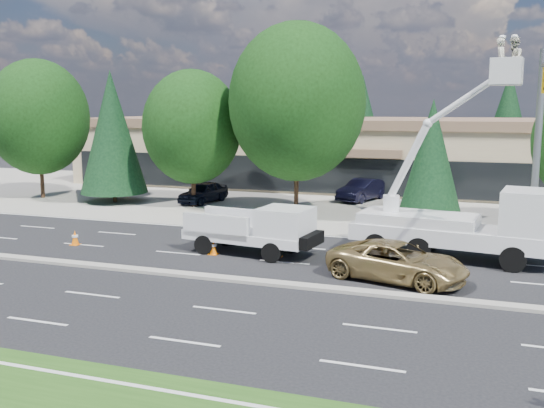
% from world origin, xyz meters
% --- Properties ---
extents(ground, '(140.00, 140.00, 0.00)m').
position_xyz_m(ground, '(0.00, 0.00, 0.00)').
color(ground, black).
rests_on(ground, ground).
extents(concrete_apron, '(140.00, 22.00, 0.01)m').
position_xyz_m(concrete_apron, '(0.00, 20.00, 0.01)').
color(concrete_apron, '#9A968C').
rests_on(concrete_apron, ground).
extents(road_median, '(120.00, 0.55, 0.12)m').
position_xyz_m(road_median, '(0.00, 0.00, 0.06)').
color(road_median, '#9A968C').
rests_on(road_median, ground).
extents(strip_mall, '(50.40, 15.40, 5.50)m').
position_xyz_m(strip_mall, '(0.00, 29.97, 2.83)').
color(strip_mall, tan).
rests_on(strip_mall, ground).
extents(tree_front_a, '(7.06, 7.06, 9.80)m').
position_xyz_m(tree_front_a, '(-22.00, 15.00, 5.73)').
color(tree_front_a, '#332114').
rests_on(tree_front_a, ground).
extents(tree_front_b, '(4.51, 4.51, 8.89)m').
position_xyz_m(tree_front_b, '(-16.00, 15.00, 4.77)').
color(tree_front_b, '#332114').
rests_on(tree_front_b, ground).
extents(tree_front_c, '(6.38, 6.38, 8.86)m').
position_xyz_m(tree_front_c, '(-10.00, 15.00, 5.18)').
color(tree_front_c, '#332114').
rests_on(tree_front_c, ground).
extents(tree_front_d, '(8.29, 8.29, 11.50)m').
position_xyz_m(tree_front_d, '(-3.00, 15.00, 6.73)').
color(tree_front_d, '#332114').
rests_on(tree_front_d, ground).
extents(tree_front_e, '(3.51, 3.51, 6.92)m').
position_xyz_m(tree_front_e, '(5.00, 15.00, 3.71)').
color(tree_front_e, '#332114').
rests_on(tree_front_e, ground).
extents(tree_back_a, '(5.35, 5.35, 10.54)m').
position_xyz_m(tree_back_a, '(-18.00, 42.00, 5.66)').
color(tree_back_a, '#332114').
rests_on(tree_back_a, ground).
extents(tree_back_b, '(4.90, 4.90, 9.65)m').
position_xyz_m(tree_back_b, '(-4.00, 42.00, 5.18)').
color(tree_back_b, '#332114').
rests_on(tree_back_b, ground).
extents(tree_back_c, '(5.05, 5.05, 9.94)m').
position_xyz_m(tree_back_c, '(10.00, 42.00, 5.34)').
color(tree_back_c, '#332114').
rests_on(tree_back_c, ground).
extents(utility_pickup, '(5.95, 2.81, 2.20)m').
position_xyz_m(utility_pickup, '(-1.58, 4.15, 0.90)').
color(utility_pickup, white).
rests_on(utility_pickup, ground).
extents(bucket_truck, '(8.54, 3.57, 9.30)m').
position_xyz_m(bucket_truck, '(7.18, 6.11, 1.94)').
color(bucket_truck, white).
rests_on(bucket_truck, ground).
extents(traffic_cone_a, '(0.40, 0.40, 0.70)m').
position_xyz_m(traffic_cone_a, '(-10.40, 3.11, 0.34)').
color(traffic_cone_a, orange).
rests_on(traffic_cone_a, ground).
extents(traffic_cone_b, '(0.40, 0.40, 0.70)m').
position_xyz_m(traffic_cone_b, '(-3.41, 3.52, 0.34)').
color(traffic_cone_b, orange).
rests_on(traffic_cone_b, ground).
extents(traffic_cone_c, '(0.40, 0.40, 0.70)m').
position_xyz_m(traffic_cone_c, '(-0.57, 3.96, 0.34)').
color(traffic_cone_c, orange).
rests_on(traffic_cone_c, ground).
extents(minivan, '(5.69, 3.70, 1.46)m').
position_xyz_m(minivan, '(4.84, 2.05, 0.73)').
color(minivan, '#9D824C').
rests_on(minivan, ground).
extents(parked_car_west, '(2.38, 4.47, 1.45)m').
position_xyz_m(parked_car_west, '(-10.09, 16.67, 0.72)').
color(parked_car_west, black).
rests_on(parked_car_west, ground).
extents(parked_car_east, '(3.06, 4.89, 1.52)m').
position_xyz_m(parked_car_east, '(0.00, 21.00, 0.76)').
color(parked_car_east, black).
rests_on(parked_car_east, ground).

